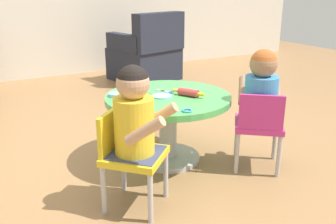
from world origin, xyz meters
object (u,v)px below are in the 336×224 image
Objects in this scene: rolling_pin at (188,92)px; craft_table at (168,112)px; child_chair_right at (259,125)px; seated_child_left at (135,114)px; craft_scissors at (167,92)px; armchair_dark at (147,56)px; child_chair_left at (129,154)px; seated_child_right at (261,90)px.

craft_table is at bearing 142.92° from rolling_pin.
child_chair_right is at bearing -42.34° from craft_table.
seated_child_left is 0.95× the size of child_chair_right.
seated_child_left reaches higher than craft_scissors.
craft_scissors is (-0.87, -2.08, 0.16)m from armchair_dark.
child_chair_left is at bearing -118.19° from armchair_dark.
child_chair_right is (0.90, -0.02, 0.00)m from child_chair_left.
craft_table is 5.88× the size of craft_scissors.
seated_child_left is 0.59× the size of armchair_dark.
seated_child_left is at bearing -177.24° from seated_child_right.
rolling_pin is 1.48× the size of craft_scissors.
armchair_dark is 2.37m from rolling_pin.
craft_table is at bearing 137.66° from child_chair_right.
child_chair_left is at bearing 178.95° from child_chair_right.
craft_table is 1.56× the size of child_chair_left.
seated_child_right is 0.46m from rolling_pin.
armchair_dark is (1.36, 2.54, 0.00)m from child_chair_left.
seated_child_left is 0.90m from seated_child_right.
craft_table is 0.60m from child_chair_right.
craft_table is at bearing 44.05° from seated_child_left.
seated_child_right is (0.47, -0.37, 0.18)m from craft_table.
child_chair_right is at bearing -129.02° from seated_child_right.
craft_table is 0.14m from craft_scissors.
armchair_dark is 6.11× the size of craft_scissors.
craft_table is 0.20m from rolling_pin.
seated_child_right is at bearing 2.76° from seated_child_left.
craft_table is 1.56× the size of child_chair_right.
seated_child_right is 0.59× the size of armchair_dark.
seated_child_right is (0.03, 0.03, 0.23)m from child_chair_right.
child_chair_left reaches higher than craft_scissors.
seated_child_left is 2.90m from armchair_dark.
child_chair_left is 1.00× the size of child_chair_right.
rolling_pin is at bearing 141.05° from seated_child_right.
seated_child_right is at bearing 50.98° from child_chair_right.
rolling_pin reaches higher than craft_scissors.
craft_table is 0.63m from seated_child_right.
armchair_dark is (0.46, 2.55, 0.00)m from child_chair_right.
craft_table is at bearing 141.47° from seated_child_right.
child_chair_left is at bearing -136.77° from craft_scissors.
seated_child_right is 0.63m from craft_scissors.
armchair_dark is at bearing 67.23° from craft_table.
child_chair_left is at bearing -151.65° from rolling_pin.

